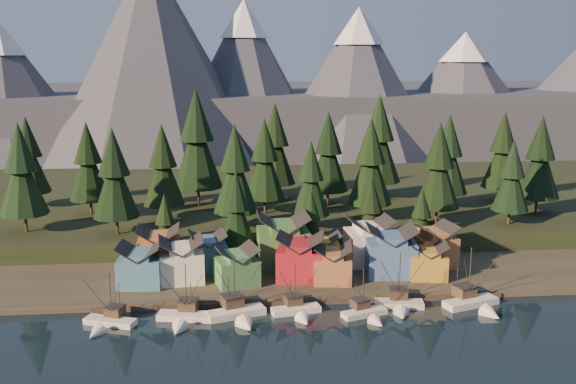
{
  "coord_description": "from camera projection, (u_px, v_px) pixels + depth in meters",
  "views": [
    {
      "loc": [
        -13.79,
        -101.23,
        47.6
      ],
      "look_at": [
        -1.22,
        30.0,
        19.2
      ],
      "focal_mm": 40.0,
      "sensor_mm": 36.0,
      "label": 1
    }
  ],
  "objects": [
    {
      "name": "boat_3",
      "position": [
        298.0,
        304.0,
        119.2
      ],
      "size": [
        9.88,
        10.42,
        10.78
      ],
      "rotation": [
        0.0,
        0.0,
        0.2
      ],
      "color": "white",
      "rests_on": "ground"
    },
    {
      "name": "shore_strip",
      "position": [
        289.0,
        261.0,
        148.59
      ],
      "size": [
        400.0,
        50.0,
        1.5
      ],
      "primitive_type": "cube",
      "color": "#312D24",
      "rests_on": "ground"
    },
    {
      "name": "mountain_ridge",
      "position": [
        246.0,
        99.0,
        311.79
      ],
      "size": [
        560.0,
        190.0,
        90.0
      ],
      "color": "#474C5B",
      "rests_on": "ground"
    },
    {
      "name": "tree_hill_16",
      "position": [
        28.0,
        158.0,
        175.21
      ],
      "size": [
        10.86,
        10.86,
        25.29
      ],
      "color": "#332319",
      "rests_on": "hillside"
    },
    {
      "name": "house_front_6",
      "position": [
        428.0,
        259.0,
        134.36
      ],
      "size": [
        8.7,
        8.36,
        7.58
      ],
      "rotation": [
        0.0,
        0.0,
        -0.17
      ],
      "color": "#AB872C",
      "rests_on": "shore_strip"
    },
    {
      "name": "tree_hill_1",
      "position": [
        88.0,
        164.0,
        167.23
      ],
      "size": [
        10.58,
        10.58,
        24.65
      ],
      "color": "#332319",
      "rests_on": "hillside"
    },
    {
      "name": "tree_hill_17",
      "position": [
        540.0,
        160.0,
        168.33
      ],
      "size": [
        11.21,
        11.21,
        26.11
      ],
      "color": "#332319",
      "rests_on": "hillside"
    },
    {
      "name": "tree_shore_1",
      "position": [
        236.0,
        211.0,
        144.91
      ],
      "size": [
        8.96,
        8.96,
        20.88
      ],
      "color": "#332319",
      "rests_on": "shore_strip"
    },
    {
      "name": "house_back_3",
      "position": [
        321.0,
        250.0,
        139.8
      ],
      "size": [
        8.25,
        7.38,
        8.25
      ],
      "rotation": [
        0.0,
        0.0,
        0.02
      ],
      "color": "#A9872B",
      "rests_on": "shore_strip"
    },
    {
      "name": "boat_5",
      "position": [
        400.0,
        297.0,
        121.83
      ],
      "size": [
        9.84,
        10.46,
        11.83
      ],
      "rotation": [
        0.0,
        0.0,
        -0.15
      ],
      "color": "beige",
      "rests_on": "ground"
    },
    {
      "name": "dock",
      "position": [
        301.0,
        299.0,
        125.77
      ],
      "size": [
        80.0,
        4.0,
        1.0
      ],
      "primitive_type": "cube",
      "color": "#453C31",
      "rests_on": "ground"
    },
    {
      "name": "house_back_4",
      "position": [
        369.0,
        239.0,
        143.33
      ],
      "size": [
        10.45,
        10.1,
        10.56
      ],
      "rotation": [
        0.0,
        0.0,
        0.09
      ],
      "color": "silver",
      "rests_on": "shore_strip"
    },
    {
      "name": "tree_hill_0",
      "position": [
        22.0,
        173.0,
        150.36
      ],
      "size": [
        11.28,
        11.28,
        26.27
      ],
      "color": "#332319",
      "rests_on": "hillside"
    },
    {
      "name": "tree_hill_3",
      "position": [
        163.0,
        168.0,
        161.3
      ],
      "size": [
        10.64,
        10.64,
        24.78
      ],
      "color": "#332319",
      "rests_on": "hillside"
    },
    {
      "name": "house_front_4",
      "position": [
        333.0,
        262.0,
        132.2
      ],
      "size": [
        8.86,
        9.37,
        7.88
      ],
      "rotation": [
        0.0,
        0.0,
        -0.15
      ],
      "color": "#9A6136",
      "rests_on": "shore_strip"
    },
    {
      "name": "tree_hill_12",
      "position": [
        448.0,
        157.0,
        174.09
      ],
      "size": [
        11.13,
        11.13,
        25.94
      ],
      "color": "#332319",
      "rests_on": "hillside"
    },
    {
      "name": "tree_hill_7",
      "position": [
        311.0,
        181.0,
        153.33
      ],
      "size": [
        9.32,
        9.32,
        21.71
      ],
      "color": "#332319",
      "rests_on": "hillside"
    },
    {
      "name": "house_back_1",
      "position": [
        208.0,
        251.0,
        138.43
      ],
      "size": [
        8.79,
        8.86,
        8.62
      ],
      "rotation": [
        0.0,
        0.0,
        0.16
      ],
      "color": "#3D6692",
      "rests_on": "shore_strip"
    },
    {
      "name": "tree_shore_2",
      "position": [
        311.0,
        221.0,
        147.08
      ],
      "size": [
        6.78,
        6.78,
        15.79
      ],
      "color": "#332319",
      "rests_on": "shore_strip"
    },
    {
      "name": "boat_1",
      "position": [
        184.0,
        311.0,
        115.95
      ],
      "size": [
        11.09,
        11.73,
        11.66
      ],
      "rotation": [
        0.0,
        0.0,
        -0.19
      ],
      "color": "silver",
      "rests_on": "ground"
    },
    {
      "name": "hillside",
      "position": [
        273.0,
        203.0,
        196.77
      ],
      "size": [
        420.0,
        100.0,
        6.0
      ],
      "primitive_type": "cube",
      "color": "black",
      "rests_on": "ground"
    },
    {
      "name": "tree_hill_10",
      "position": [
        379.0,
        142.0,
        185.68
      ],
      "size": [
        13.13,
        13.13,
        30.59
      ],
      "color": "#332319",
      "rests_on": "hillside"
    },
    {
      "name": "tree_hill_2",
      "position": [
        114.0,
        177.0,
        148.63
      ],
      "size": [
        10.83,
        10.83,
        25.24
      ],
      "color": "#332319",
      "rests_on": "hillside"
    },
    {
      "name": "boat_6",
      "position": [
        476.0,
        296.0,
        122.33
      ],
      "size": [
        11.88,
        12.39,
        12.84
      ],
      "rotation": [
        0.0,
        0.0,
        0.32
      ],
      "color": "silver",
      "rests_on": "ground"
    },
    {
      "name": "tree_hill_14",
      "position": [
        503.0,
        153.0,
        181.6
      ],
      "size": [
        11.14,
        11.14,
        25.94
      ],
      "color": "#332319",
      "rests_on": "hillside"
    },
    {
      "name": "tree_hill_5",
      "position": [
        235.0,
        172.0,
        153.14
      ],
      "size": [
        11.04,
        11.04,
        25.71
      ],
      "color": "#332319",
      "rests_on": "hillside"
    },
    {
      "name": "boat_0",
      "position": [
        107.0,
        316.0,
        113.93
      ],
      "size": [
        10.04,
        10.43,
        10.62
      ],
      "rotation": [
        0.0,
        0.0,
        -0.36
      ],
      "color": "silver",
      "rests_on": "ground"
    },
    {
      "name": "house_front_1",
      "position": [
        181.0,
        259.0,
        132.18
      ],
      "size": [
        9.81,
        9.5,
        9.19
      ],
      "rotation": [
        0.0,
        0.0,
        0.12
      ],
      "color": "white",
      "rests_on": "shore_strip"
    },
    {
      "name": "tree_hill_15",
      "position": [
        275.0,
        147.0,
        185.11
      ],
      "size": [
        12.09,
        12.09,
        28.17
      ],
      "color": "#332319",
      "rests_on": "hillside"
    },
    {
      "name": "tree_hill_4",
      "position": [
        197.0,
        142.0,
        175.71
      ],
      "size": [
        14.09,
        14.09,
        32.82
      ],
      "color": "#332319",
      "rests_on": "hillside"
    },
    {
      "name": "house_back_0",
      "position": [
        159.0,
        248.0,
        138.21
      ],
      "size": [
        9.34,
        9.0,
        9.78
      ],
      "rotation": [
        0.0,
        0.0,
        0.04
      ],
      "color": "#A4633A",
      "rests_on": "shore_strip"
    },
    {
      "name": "tree_hill_13",
      "position": [
        512.0,
        178.0,
        158.04
      ],
      "size": [
        9.14,
        9.14,
        21.3
      ],
      "color": "#332319",
      "rests_on": "hillside"
    },
    {
      "name": "house_front_2",
      "position": [
        236.0,
        264.0,
        130.45
      ],
      "size": [
        9.99,
        10.03,
        7.99
      ],
      "rotation": [
        0.0,
        0.0,
        0.26
      ],
      "color": "#45804A",
      "rests_on": "shore_strip"
    },
    {
      "name": "house_front_3",
      "position": [
        301.0,
        255.0,
        133.44
      ],
      "size": [
        11.13,
        10.78,
        9.69
      ],
      "rotation": [
        0.0,
        0.0,
        -0.2
      ],
      "color": "maroon",
      "rests_on": "shore_strip"
    },
    {
      "name": "tree_shore_3",
      "position": [
        371.0,
        213.0,
        148.04
      ],
      "size": [
        8.07,
        8.07,
        18.79
      ],
      "color": "#332319",
      "rests_on": "shore_strip"
    },
    {
      "name": "house_front_5",
      "position": [
        391.0,
        249.0,
        135.88
      ],
      "size": [
        10.87,
        10.05,
        10.58
      ],
      "rotation": [
        0.0,
        0.0,
        -0.09
      ],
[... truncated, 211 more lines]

